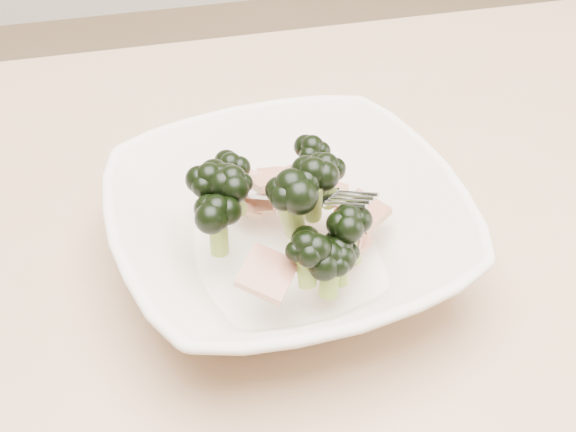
# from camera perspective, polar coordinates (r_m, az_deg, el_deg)

# --- Properties ---
(dining_table) EXTENTS (1.20, 0.80, 0.75)m
(dining_table) POSITION_cam_1_polar(r_m,az_deg,el_deg) (0.72, 1.15, -9.61)
(dining_table) COLOR tan
(dining_table) RESTS_ON ground
(broccoli_dish) EXTENTS (0.31, 0.31, 0.12)m
(broccoli_dish) POSITION_cam_1_polar(r_m,az_deg,el_deg) (0.63, -0.01, -0.83)
(broccoli_dish) COLOR beige
(broccoli_dish) RESTS_ON dining_table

